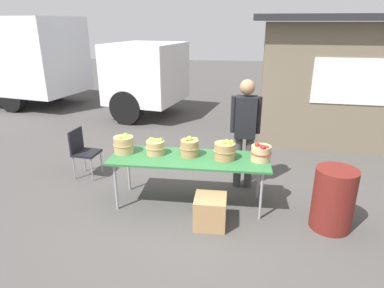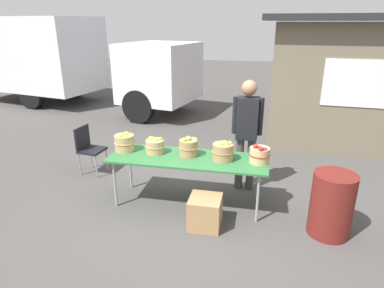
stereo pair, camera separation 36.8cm
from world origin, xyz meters
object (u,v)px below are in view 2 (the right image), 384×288
object	(u,v)px
box_truck	(62,58)
apple_basket_green_3	(223,151)
apple_basket_green_1	(155,146)
market_table	(188,160)
vendor_adult	(247,127)
apple_basket_red_0	(260,155)
folding_chair	(88,146)
apple_basket_green_0	(125,142)
trash_barrel	(332,205)
produce_crate	(205,212)
apple_basket_green_2	(188,147)

from	to	relation	value
box_truck	apple_basket_green_3	bearing A→B (deg)	-31.47
apple_basket_green_1	box_truck	xyz separation A→B (m)	(-4.89, 5.52, 0.62)
market_table	vendor_adult	bearing A→B (deg)	40.10
apple_basket_red_0	folding_chair	bearing A→B (deg)	166.89
apple_basket_green_3	box_truck	bearing A→B (deg)	136.63
apple_basket_green_0	apple_basket_green_1	xyz separation A→B (m)	(0.48, 0.00, -0.02)
market_table	trash_barrel	bearing A→B (deg)	-10.93
apple_basket_green_3	apple_basket_green_1	bearing A→B (deg)	176.47
apple_basket_green_0	apple_basket_red_0	bearing A→B (deg)	-1.31
produce_crate	apple_basket_green_1	bearing A→B (deg)	144.73
apple_basket_green_2	vendor_adult	xyz separation A→B (m)	(0.80, 0.60, 0.17)
apple_basket_green_1	trash_barrel	xyz separation A→B (m)	(2.47, -0.45, -0.44)
apple_basket_green_3	produce_crate	size ratio (longest dim) A/B	0.75
apple_basket_green_2	folding_chair	world-z (taller)	apple_basket_green_2
market_table	apple_basket_green_3	xyz separation A→B (m)	(0.51, 0.01, 0.17)
apple_basket_red_0	box_truck	world-z (taller)	box_truck
market_table	box_truck	xyz separation A→B (m)	(-5.41, 5.60, 0.78)
market_table	folding_chair	world-z (taller)	folding_chair
apple_basket_red_0	apple_basket_green_0	bearing A→B (deg)	178.69
folding_chair	apple_basket_green_2	bearing A→B (deg)	-101.96
box_truck	trash_barrel	bearing A→B (deg)	-27.19
folding_chair	produce_crate	distance (m)	2.68
trash_barrel	apple_basket_green_2	bearing A→B (deg)	167.04
apple_basket_green_2	produce_crate	bearing A→B (deg)	-59.60
vendor_adult	apple_basket_green_1	bearing A→B (deg)	25.83
apple_basket_green_1	apple_basket_red_0	world-z (taller)	apple_basket_red_0
market_table	vendor_adult	size ratio (longest dim) A/B	1.29
apple_basket_green_1	apple_basket_green_3	size ratio (longest dim) A/B	0.92
vendor_adult	trash_barrel	world-z (taller)	vendor_adult
vendor_adult	produce_crate	size ratio (longest dim) A/B	4.25
market_table	apple_basket_green_0	world-z (taller)	apple_basket_green_0
market_table	apple_basket_green_0	distance (m)	1.01
apple_basket_green_0	apple_basket_green_2	distance (m)	0.99
market_table	apple_basket_green_3	size ratio (longest dim) A/B	7.33
market_table	apple_basket_green_0	xyz separation A→B (m)	(-1.00, 0.07, 0.17)
market_table	vendor_adult	distance (m)	1.10
apple_basket_green_3	folding_chair	xyz separation A→B (m)	(-2.49, 0.71, -0.37)
produce_crate	apple_basket_red_0	bearing A→B (deg)	40.62
box_truck	apple_basket_green_0	bearing A→B (deg)	-39.51
folding_chair	trash_barrel	world-z (taller)	folding_chair
trash_barrel	market_table	bearing A→B (deg)	169.07
market_table	vendor_adult	xyz separation A→B (m)	(0.80, 0.67, 0.34)
apple_basket_green_1	trash_barrel	bearing A→B (deg)	-10.41
apple_basket_green_1	box_truck	world-z (taller)	box_truck
box_truck	trash_barrel	distance (m)	9.54
box_truck	produce_crate	distance (m)	8.52
apple_basket_green_3	apple_basket_red_0	world-z (taller)	apple_basket_green_3
apple_basket_green_1	vendor_adult	xyz separation A→B (m)	(1.32, 0.60, 0.19)
apple_basket_green_3	folding_chair	bearing A→B (deg)	164.07
produce_crate	box_truck	bearing A→B (deg)	133.18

